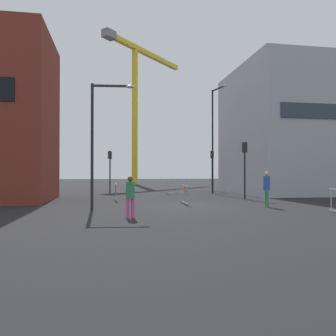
% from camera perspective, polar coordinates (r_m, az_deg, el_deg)
% --- Properties ---
extents(ground, '(160.00, 160.00, 0.00)m').
position_cam_1_polar(ground, '(17.98, 3.77, -6.51)').
color(ground, black).
extents(office_block, '(12.70, 10.85, 10.96)m').
position_cam_1_polar(office_block, '(32.41, 22.46, 5.79)').
color(office_block, '#A8AAB2').
rests_on(office_block, ground).
extents(construction_crane, '(13.30, 14.15, 21.35)m').
position_cam_1_polar(construction_crane, '(52.35, -5.36, 13.17)').
color(construction_crane, yellow).
rests_on(construction_crane, ground).
extents(streetlamp_tall, '(0.74, 2.11, 8.91)m').
position_cam_1_polar(streetlamp_tall, '(28.74, 7.88, 6.03)').
color(streetlamp_tall, black).
rests_on(streetlamp_tall, ground).
extents(streetlamp_short, '(2.09, 0.38, 6.07)m').
position_cam_1_polar(streetlamp_short, '(16.41, -11.79, 5.91)').
color(streetlamp_short, '#232326').
rests_on(streetlamp_short, ground).
extents(traffic_light_island, '(0.39, 0.29, 3.71)m').
position_cam_1_polar(traffic_light_island, '(29.95, -9.90, 0.58)').
color(traffic_light_island, '#2D2D30').
rests_on(traffic_light_island, ground).
extents(traffic_light_corner, '(0.30, 0.39, 3.86)m').
position_cam_1_polar(traffic_light_corner, '(23.35, 12.97, 1.21)').
color(traffic_light_corner, '#232326').
rests_on(traffic_light_corner, ground).
extents(traffic_light_crosswalk, '(0.36, 0.38, 3.89)m').
position_cam_1_polar(traffic_light_crosswalk, '(32.62, 7.55, 0.66)').
color(traffic_light_crosswalk, '#232326').
rests_on(traffic_light_crosswalk, ground).
extents(pedestrian_walking, '(0.34, 0.34, 1.84)m').
position_cam_1_polar(pedestrian_walking, '(18.10, 16.52, -3.01)').
color(pedestrian_walking, '#2D844C').
rests_on(pedestrian_walking, ground).
extents(pedestrian_waiting, '(0.34, 0.34, 1.65)m').
position_cam_1_polar(pedestrian_waiting, '(13.20, -6.49, -4.42)').
color(pedestrian_waiting, '#D14C8C').
rests_on(pedestrian_waiting, ground).
extents(safety_barrier_right_run, '(0.06, 2.37, 1.08)m').
position_cam_1_polar(safety_barrier_right_run, '(21.81, -8.93, -4.02)').
color(safety_barrier_right_run, gray).
rests_on(safety_barrier_right_run, ground).
extents(safety_barrier_mid_span, '(0.16, 2.15, 1.08)m').
position_cam_1_polar(safety_barrier_mid_span, '(18.77, 2.88, -4.55)').
color(safety_barrier_mid_span, gray).
rests_on(safety_barrier_mid_span, ground).
extents(safety_barrier_front, '(1.86, 0.21, 1.08)m').
position_cam_1_polar(safety_barrier_front, '(27.71, 1.51, -3.35)').
color(safety_barrier_front, '#B2B5BA').
rests_on(safety_barrier_front, ground).
extents(traffic_cone_orange, '(0.58, 0.58, 0.59)m').
position_cam_1_polar(traffic_cone_orange, '(29.68, 3.01, -3.74)').
color(traffic_cone_orange, black).
rests_on(traffic_cone_orange, ground).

